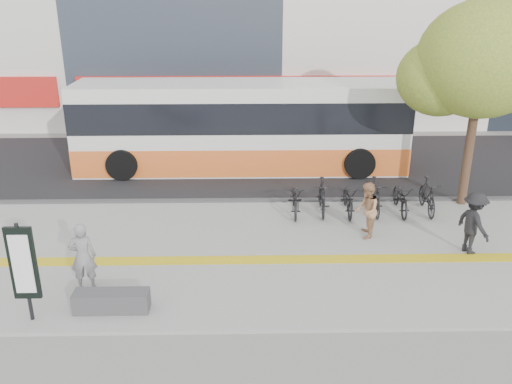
{
  "coord_description": "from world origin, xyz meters",
  "views": [
    {
      "loc": [
        0.3,
        -11.14,
        6.62
      ],
      "look_at": [
        0.56,
        2.0,
        1.55
      ],
      "focal_mm": 37.73,
      "sensor_mm": 36.0,
      "label": 1
    }
  ],
  "objects_px": {
    "bus": "(241,129)",
    "pedestrian_dark": "(473,223)",
    "seated_woman": "(83,257)",
    "signboard": "(23,265)",
    "pedestrian_tan": "(367,210)",
    "bench": "(112,301)",
    "street_tree": "(479,62)"
  },
  "relations": [
    {
      "from": "seated_woman",
      "to": "pedestrian_dark",
      "type": "bearing_deg",
      "value": 179.93
    },
    {
      "from": "street_tree",
      "to": "pedestrian_dark",
      "type": "relative_size",
      "value": 3.78
    },
    {
      "from": "bus",
      "to": "seated_woman",
      "type": "xyz_separation_m",
      "value": [
        -3.53,
        -8.78,
        -0.69
      ]
    },
    {
      "from": "bench",
      "to": "pedestrian_dark",
      "type": "relative_size",
      "value": 0.96
    },
    {
      "from": "signboard",
      "to": "seated_woman",
      "type": "height_order",
      "value": "signboard"
    },
    {
      "from": "pedestrian_dark",
      "to": "bench",
      "type": "bearing_deg",
      "value": 87.79
    },
    {
      "from": "signboard",
      "to": "pedestrian_dark",
      "type": "bearing_deg",
      "value": 15.34
    },
    {
      "from": "bench",
      "to": "signboard",
      "type": "height_order",
      "value": "signboard"
    },
    {
      "from": "signboard",
      "to": "pedestrian_tan",
      "type": "xyz_separation_m",
      "value": [
        7.79,
        3.82,
        -0.5
      ]
    },
    {
      "from": "bench",
      "to": "pedestrian_tan",
      "type": "xyz_separation_m",
      "value": [
        6.19,
        3.52,
        0.56
      ]
    },
    {
      "from": "signboard",
      "to": "bus",
      "type": "bearing_deg",
      "value": 66.61
    },
    {
      "from": "bus",
      "to": "pedestrian_dark",
      "type": "distance_m",
      "value": 9.38
    },
    {
      "from": "bus",
      "to": "pedestrian_tan",
      "type": "height_order",
      "value": "bus"
    },
    {
      "from": "signboard",
      "to": "seated_woman",
      "type": "bearing_deg",
      "value": 56.86
    },
    {
      "from": "signboard",
      "to": "bus",
      "type": "height_order",
      "value": "bus"
    },
    {
      "from": "street_tree",
      "to": "pedestrian_tan",
      "type": "distance_m",
      "value": 5.7
    },
    {
      "from": "signboard",
      "to": "pedestrian_dark",
      "type": "distance_m",
      "value": 10.72
    },
    {
      "from": "bus",
      "to": "seated_woman",
      "type": "bearing_deg",
      "value": -111.89
    },
    {
      "from": "signboard",
      "to": "seated_woman",
      "type": "relative_size",
      "value": 1.35
    },
    {
      "from": "signboard",
      "to": "street_tree",
      "type": "relative_size",
      "value": 0.35
    },
    {
      "from": "bench",
      "to": "street_tree",
      "type": "distance_m",
      "value": 12.23
    },
    {
      "from": "street_tree",
      "to": "pedestrian_dark",
      "type": "bearing_deg",
      "value": -106.71
    },
    {
      "from": "seated_woman",
      "to": "pedestrian_dark",
      "type": "relative_size",
      "value": 0.98
    },
    {
      "from": "bench",
      "to": "pedestrian_tan",
      "type": "bearing_deg",
      "value": 29.61
    },
    {
      "from": "signboard",
      "to": "bus",
      "type": "xyz_separation_m",
      "value": [
        4.33,
        10.01,
        0.22
      ]
    },
    {
      "from": "signboard",
      "to": "seated_woman",
      "type": "xyz_separation_m",
      "value": [
        0.8,
        1.23,
        -0.47
      ]
    },
    {
      "from": "bus",
      "to": "seated_woman",
      "type": "height_order",
      "value": "bus"
    },
    {
      "from": "bench",
      "to": "bus",
      "type": "height_order",
      "value": "bus"
    },
    {
      "from": "signboard",
      "to": "pedestrian_dark",
      "type": "height_order",
      "value": "signboard"
    },
    {
      "from": "bus",
      "to": "seated_woman",
      "type": "relative_size",
      "value": 7.49
    },
    {
      "from": "signboard",
      "to": "street_tree",
      "type": "distance_m",
      "value": 13.4
    },
    {
      "from": "bus",
      "to": "pedestrian_dark",
      "type": "xyz_separation_m",
      "value": [
        6.0,
        -7.17,
        -0.67
      ]
    }
  ]
}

